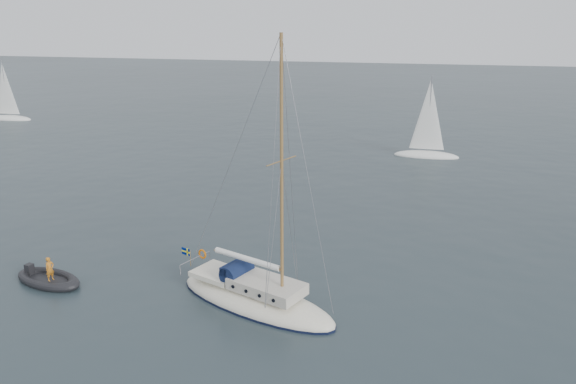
# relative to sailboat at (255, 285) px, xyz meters

# --- Properties ---
(ground) EXTENTS (300.00, 300.00, 0.00)m
(ground) POSITION_rel_sailboat_xyz_m (1.10, 2.73, -1.00)
(ground) COLOR black
(ground) RESTS_ON ground
(sailboat) EXTENTS (9.30, 2.79, 13.24)m
(sailboat) POSITION_rel_sailboat_xyz_m (0.00, 0.00, 0.00)
(sailboat) COLOR white
(sailboat) RESTS_ON ground
(dinghy) EXTENTS (2.83, 1.28, 0.41)m
(dinghy) POSITION_rel_sailboat_xyz_m (-1.68, 2.64, -0.82)
(dinghy) COLOR #454549
(dinghy) RESTS_ON ground
(rib) EXTENTS (4.04, 1.83, 1.50)m
(rib) POSITION_rel_sailboat_xyz_m (-11.16, -0.48, -0.76)
(rib) COLOR black
(rib) RESTS_ON ground
(distant_yacht_a) EXTENTS (6.37, 3.40, 8.44)m
(distant_yacht_a) POSITION_rel_sailboat_xyz_m (-47.76, 40.77, 2.60)
(distant_yacht_a) COLOR white
(distant_yacht_a) RESTS_ON ground
(distant_yacht_c) EXTENTS (6.32, 3.37, 8.37)m
(distant_yacht_c) POSITION_rel_sailboat_xyz_m (7.36, 32.92, 2.57)
(distant_yacht_c) COLOR white
(distant_yacht_c) RESTS_ON ground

